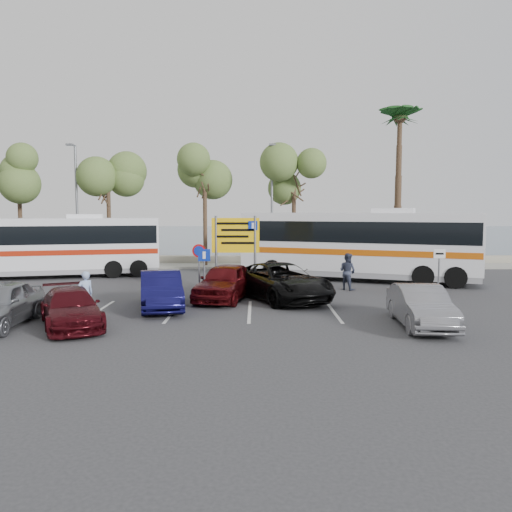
{
  "coord_description": "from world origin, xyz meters",
  "views": [
    {
      "loc": [
        1.95,
        -19.75,
        3.82
      ],
      "look_at": [
        1.94,
        3.0,
        1.76
      ],
      "focal_mm": 35.0,
      "sensor_mm": 36.0,
      "label": 1
    }
  ],
  "objects_px": {
    "street_lamp_left": "(76,199)",
    "street_lamp_right": "(272,199)",
    "car_red": "(225,282)",
    "pedestrian_far": "(347,271)",
    "coach_bus_left": "(55,248)",
    "suv_black": "(281,282)",
    "car_blue": "(161,290)",
    "car_maroon": "(71,308)",
    "direction_sign": "(236,241)",
    "pedestrian_near": "(85,294)",
    "car_silver_b": "(421,306)",
    "coach_bus_right": "(357,247)"
  },
  "relations": [
    {
      "from": "car_blue",
      "to": "pedestrian_far",
      "type": "relative_size",
      "value": 2.47
    },
    {
      "from": "street_lamp_right",
      "to": "pedestrian_far",
      "type": "bearing_deg",
      "value": -69.92
    },
    {
      "from": "coach_bus_right",
      "to": "car_maroon",
      "type": "bearing_deg",
      "value": -136.42
    },
    {
      "from": "coach_bus_left",
      "to": "car_silver_b",
      "type": "height_order",
      "value": "coach_bus_left"
    },
    {
      "from": "car_blue",
      "to": "suv_black",
      "type": "relative_size",
      "value": 0.78
    },
    {
      "from": "coach_bus_left",
      "to": "car_maroon",
      "type": "distance_m",
      "value": 13.53
    },
    {
      "from": "street_lamp_left",
      "to": "pedestrian_near",
      "type": "height_order",
      "value": "street_lamp_left"
    },
    {
      "from": "coach_bus_left",
      "to": "car_silver_b",
      "type": "relative_size",
      "value": 2.89
    },
    {
      "from": "car_red",
      "to": "suv_black",
      "type": "distance_m",
      "value": 2.4
    },
    {
      "from": "pedestrian_near",
      "to": "coach_bus_left",
      "type": "bearing_deg",
      "value": -107.94
    },
    {
      "from": "car_maroon",
      "to": "pedestrian_far",
      "type": "xyz_separation_m",
      "value": [
        10.57,
        7.75,
        0.27
      ]
    },
    {
      "from": "coach_bus_right",
      "to": "pedestrian_far",
      "type": "xyz_separation_m",
      "value": [
        -1.11,
        -3.36,
        -0.95
      ]
    },
    {
      "from": "pedestrian_far",
      "to": "car_blue",
      "type": "bearing_deg",
      "value": 75.47
    },
    {
      "from": "street_lamp_right",
      "to": "pedestrian_near",
      "type": "distance_m",
      "value": 17.52
    },
    {
      "from": "suv_black",
      "to": "car_maroon",
      "type": "bearing_deg",
      "value": -171.66
    },
    {
      "from": "direction_sign",
      "to": "car_blue",
      "type": "height_order",
      "value": "direction_sign"
    },
    {
      "from": "coach_bus_left",
      "to": "car_maroon",
      "type": "bearing_deg",
      "value": -66.06
    },
    {
      "from": "coach_bus_right",
      "to": "car_red",
      "type": "relative_size",
      "value": 2.79
    },
    {
      "from": "coach_bus_left",
      "to": "pedestrian_near",
      "type": "bearing_deg",
      "value": -63.3
    },
    {
      "from": "suv_black",
      "to": "pedestrian_far",
      "type": "distance_m",
      "value": 4.35
    },
    {
      "from": "street_lamp_left",
      "to": "street_lamp_right",
      "type": "relative_size",
      "value": 1.0
    },
    {
      "from": "coach_bus_right",
      "to": "suv_black",
      "type": "bearing_deg",
      "value": -126.23
    },
    {
      "from": "car_red",
      "to": "suv_black",
      "type": "xyz_separation_m",
      "value": [
        2.4,
        0.0,
        0.0
      ]
    },
    {
      "from": "car_silver_b",
      "to": "car_red",
      "type": "bearing_deg",
      "value": 146.36
    },
    {
      "from": "direction_sign",
      "to": "car_red",
      "type": "distance_m",
      "value": 2.39
    },
    {
      "from": "pedestrian_far",
      "to": "suv_black",
      "type": "bearing_deg",
      "value": 84.98
    },
    {
      "from": "car_red",
      "to": "pedestrian_far",
      "type": "height_order",
      "value": "pedestrian_far"
    },
    {
      "from": "suv_black",
      "to": "direction_sign",
      "type": "bearing_deg",
      "value": 113.48
    },
    {
      "from": "street_lamp_left",
      "to": "car_blue",
      "type": "relative_size",
      "value": 1.81
    },
    {
      "from": "street_lamp_left",
      "to": "car_blue",
      "type": "height_order",
      "value": "street_lamp_left"
    },
    {
      "from": "car_blue",
      "to": "car_red",
      "type": "height_order",
      "value": "car_red"
    },
    {
      "from": "coach_bus_left",
      "to": "car_blue",
      "type": "relative_size",
      "value": 2.7
    },
    {
      "from": "direction_sign",
      "to": "coach_bus_right",
      "type": "bearing_deg",
      "value": 34.21
    },
    {
      "from": "car_blue",
      "to": "pedestrian_far",
      "type": "bearing_deg",
      "value": 16.82
    },
    {
      "from": "street_lamp_right",
      "to": "car_maroon",
      "type": "distance_m",
      "value": 18.89
    },
    {
      "from": "street_lamp_right",
      "to": "coach_bus_left",
      "type": "bearing_deg",
      "value": -159.66
    },
    {
      "from": "street_lamp_right",
      "to": "pedestrian_near",
      "type": "height_order",
      "value": "street_lamp_right"
    },
    {
      "from": "suv_black",
      "to": "coach_bus_left",
      "type": "bearing_deg",
      "value": 123.52
    },
    {
      "from": "car_silver_b",
      "to": "coach_bus_left",
      "type": "bearing_deg",
      "value": 146.9
    },
    {
      "from": "street_lamp_right",
      "to": "street_lamp_left",
      "type": "bearing_deg",
      "value": 180.0
    },
    {
      "from": "pedestrian_near",
      "to": "coach_bus_right",
      "type": "bearing_deg",
      "value": 174.76
    },
    {
      "from": "car_silver_b",
      "to": "pedestrian_near",
      "type": "distance_m",
      "value": 11.71
    },
    {
      "from": "direction_sign",
      "to": "suv_black",
      "type": "relative_size",
      "value": 0.64
    },
    {
      "from": "car_silver_b",
      "to": "street_lamp_left",
      "type": "bearing_deg",
      "value": 138.4
    },
    {
      "from": "suv_black",
      "to": "car_blue",
      "type": "bearing_deg",
      "value": 175.36
    },
    {
      "from": "street_lamp_right",
      "to": "suv_black",
      "type": "bearing_deg",
      "value": -89.9
    },
    {
      "from": "coach_bus_left",
      "to": "suv_black",
      "type": "distance_m",
      "value": 14.67
    },
    {
      "from": "car_blue",
      "to": "car_maroon",
      "type": "height_order",
      "value": "car_blue"
    },
    {
      "from": "coach_bus_right",
      "to": "suv_black",
      "type": "relative_size",
      "value": 2.27
    },
    {
      "from": "direction_sign",
      "to": "car_silver_b",
      "type": "xyz_separation_m",
      "value": [
        6.4,
        -6.7,
        -1.75
      ]
    }
  ]
}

